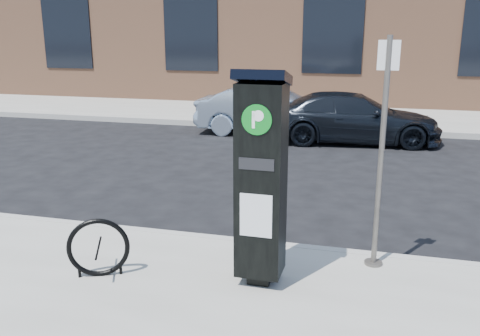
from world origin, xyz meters
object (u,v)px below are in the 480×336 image
(parking_kiosk, at_px, (261,178))
(car_silver, at_px, (270,110))
(bike_rack, at_px, (98,248))
(car_dark, at_px, (353,118))
(sign_pole, at_px, (381,157))

(parking_kiosk, relative_size, car_silver, 0.57)
(parking_kiosk, height_order, car_silver, parking_kiosk)
(bike_rack, xyz_separation_m, car_silver, (0.07, 8.71, 0.17))
(bike_rack, height_order, car_dark, car_dark)
(sign_pole, xyz_separation_m, bike_rack, (-2.80, -1.01, -0.91))
(parking_kiosk, distance_m, car_silver, 8.58)
(car_silver, bearing_deg, bike_rack, 177.38)
(sign_pole, relative_size, car_silver, 0.64)
(parking_kiosk, relative_size, bike_rack, 3.37)
(parking_kiosk, xyz_separation_m, bike_rack, (-1.66, -0.30, -0.80))
(bike_rack, xyz_separation_m, car_dark, (2.24, 8.21, 0.14))
(car_silver, distance_m, car_dark, 2.23)
(sign_pole, height_order, bike_rack, sign_pole)
(parking_kiosk, bearing_deg, bike_rack, -168.60)
(bike_rack, bearing_deg, car_dark, 50.12)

